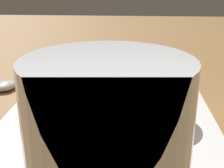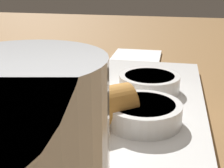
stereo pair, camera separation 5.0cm
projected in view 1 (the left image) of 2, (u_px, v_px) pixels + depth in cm
name	position (u px, v px, depth cm)	size (l,w,h in cm)	color
table_surface	(102.00, 117.00, 40.08)	(180.00, 140.00, 2.00)	olive
serving_plate	(112.00, 101.00, 40.40)	(34.78, 23.14, 1.50)	white
roll_front_left	(69.00, 79.00, 40.23)	(8.28, 7.42, 4.14)	#C68438
roll_front_right	(113.00, 107.00, 31.81)	(7.75, 8.19, 4.14)	#C68438
dipping_bowl_near	(147.00, 81.00, 42.14)	(8.03, 8.03, 2.22)	white
dipping_bowl_far	(152.00, 110.00, 33.18)	(8.03, 8.03, 2.22)	white
napkin	(120.00, 57.00, 63.37)	(11.31, 9.63, 0.60)	white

